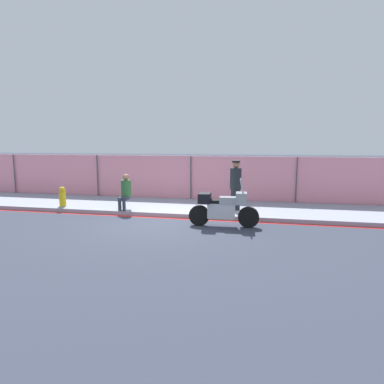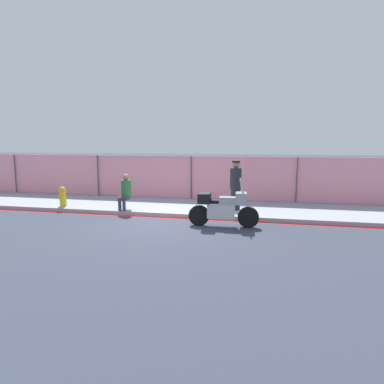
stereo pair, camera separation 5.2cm
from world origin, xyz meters
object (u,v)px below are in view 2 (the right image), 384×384
object	(u,v)px
motorcycle	(223,207)
person_seated_on_curb	(125,190)
officer_standing	(236,185)
fire_hydrant	(63,196)

from	to	relation	value
motorcycle	person_seated_on_curb	xyz separation A→B (m)	(-3.69, 1.28, 0.25)
motorcycle	officer_standing	distance (m)	2.05
officer_standing	person_seated_on_curb	bearing A→B (deg)	-169.58
person_seated_on_curb	fire_hydrant	distance (m)	2.58
motorcycle	person_seated_on_curb	size ratio (longest dim) A/B	1.68
fire_hydrant	motorcycle	bearing A→B (deg)	-11.76
motorcycle	fire_hydrant	distance (m)	6.39
officer_standing	person_seated_on_curb	world-z (taller)	officer_standing
officer_standing	person_seated_on_curb	distance (m)	3.96
motorcycle	fire_hydrant	world-z (taller)	motorcycle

